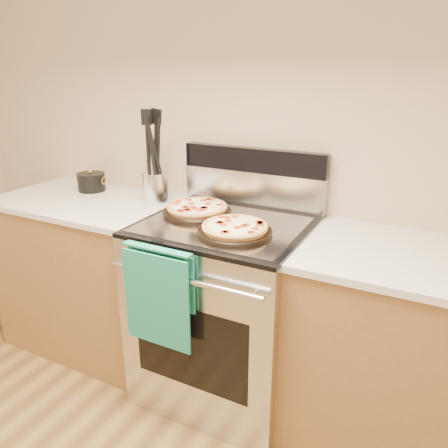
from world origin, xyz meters
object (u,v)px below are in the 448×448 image
at_px(pepperoni_pizza_back, 197,209).
at_px(utensil_crock, 156,188).
at_px(range_body, 225,312).
at_px(saucepan, 91,183).
at_px(pepperoni_pizza_front, 235,229).

height_order(pepperoni_pizza_back, utensil_crock, utensil_crock).
relative_size(range_body, pepperoni_pizza_back, 2.73).
bearing_deg(saucepan, utensil_crock, -3.44).
xyz_separation_m(utensil_crock, saucepan, (-0.48, 0.03, -0.04)).
relative_size(pepperoni_pizza_front, saucepan, 2.03).
distance_m(pepperoni_pizza_front, saucepan, 1.11).
height_order(pepperoni_pizza_back, saucepan, saucepan).
xyz_separation_m(range_body, utensil_crock, (-0.49, 0.14, 0.54)).
height_order(range_body, pepperoni_pizza_back, pepperoni_pizza_back).
height_order(pepperoni_pizza_front, saucepan, saucepan).
bearing_deg(pepperoni_pizza_back, pepperoni_pizza_front, -29.58).
bearing_deg(pepperoni_pizza_front, range_body, 132.92).
distance_m(utensil_crock, saucepan, 0.49).
bearing_deg(range_body, utensil_crock, 163.59).
bearing_deg(pepperoni_pizza_front, utensil_crock, 156.82).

